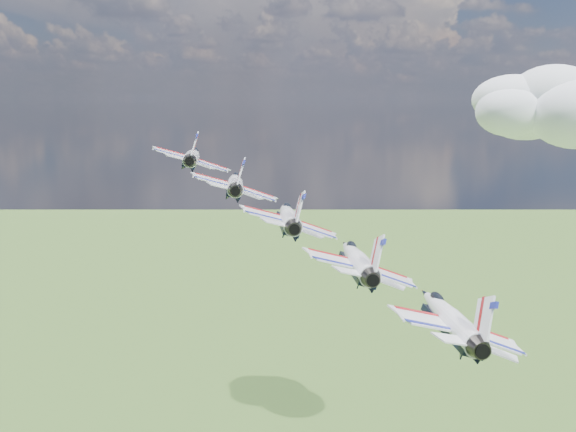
% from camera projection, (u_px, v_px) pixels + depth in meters
% --- Properties ---
extents(cloud_far, '(58.82, 46.22, 23.11)m').
position_uv_depth(cloud_far, '(550.00, 111.00, 231.85)').
color(cloud_far, white).
extents(jet_0, '(16.55, 19.43, 8.08)m').
position_uv_depth(jet_0, '(193.00, 156.00, 96.17)').
color(jet_0, white).
extents(jet_1, '(16.55, 19.43, 8.08)m').
position_uv_depth(jet_1, '(235.00, 183.00, 86.42)').
color(jet_1, silver).
extents(jet_2, '(16.55, 19.43, 8.08)m').
position_uv_depth(jet_2, '(288.00, 216.00, 76.67)').
color(jet_2, white).
extents(jet_3, '(16.55, 19.43, 8.08)m').
position_uv_depth(jet_3, '(356.00, 259.00, 66.92)').
color(jet_3, white).
extents(jet_4, '(16.55, 19.43, 8.08)m').
position_uv_depth(jet_4, '(448.00, 317.00, 57.17)').
color(jet_4, white).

